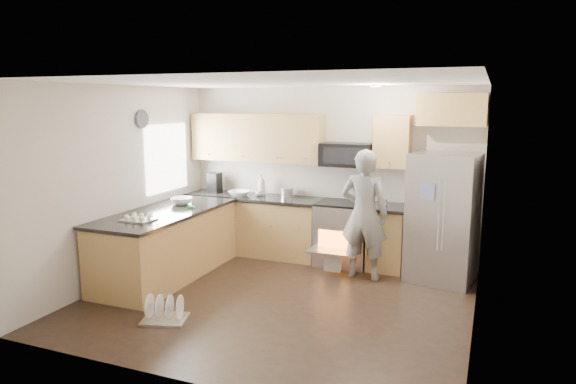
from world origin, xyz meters
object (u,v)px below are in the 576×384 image
at_px(refrigerator, 443,218).
at_px(stove_range, 344,219).
at_px(dish_rack, 165,314).
at_px(person, 364,214).

bearing_deg(refrigerator, stove_range, -179.69).
bearing_deg(dish_rack, stove_range, 64.89).
xyz_separation_m(stove_range, person, (0.42, -0.49, 0.21)).
bearing_deg(refrigerator, dish_rack, -127.52).
bearing_deg(refrigerator, person, -155.97).
relative_size(person, dish_rack, 3.12).
height_order(person, dish_rack, person).
distance_m(stove_range, dish_rack, 3.04).
distance_m(person, dish_rack, 2.89).
height_order(stove_range, dish_rack, stove_range).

